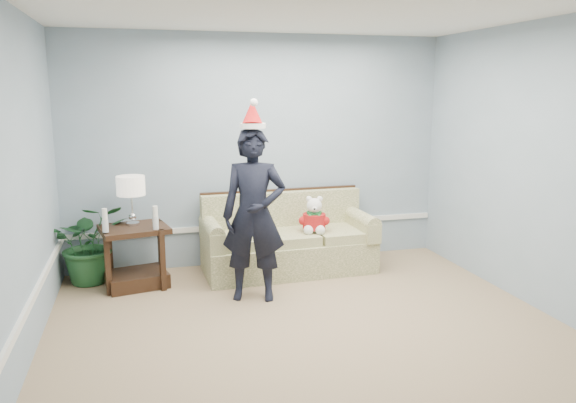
{
  "coord_description": "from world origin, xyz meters",
  "views": [
    {
      "loc": [
        -1.36,
        -3.97,
        2.06
      ],
      "look_at": [
        0.1,
        1.55,
        0.92
      ],
      "focal_mm": 35.0,
      "sensor_mm": 36.0,
      "label": 1
    }
  ],
  "objects_px": {
    "sofa": "(287,243)",
    "teddy_bear": "(314,219)",
    "man": "(254,215)",
    "houseplant": "(90,243)",
    "side_table": "(136,263)",
    "table_lamp": "(131,188)"
  },
  "relations": [
    {
      "from": "houseplant",
      "to": "teddy_bear",
      "type": "height_order",
      "value": "teddy_bear"
    },
    {
      "from": "sofa",
      "to": "side_table",
      "type": "height_order",
      "value": "sofa"
    },
    {
      "from": "sofa",
      "to": "teddy_bear",
      "type": "xyz_separation_m",
      "value": [
        0.27,
        -0.17,
        0.3
      ]
    },
    {
      "from": "man",
      "to": "sofa",
      "type": "bearing_deg",
      "value": 72.09
    },
    {
      "from": "side_table",
      "to": "table_lamp",
      "type": "height_order",
      "value": "table_lamp"
    },
    {
      "from": "man",
      "to": "teddy_bear",
      "type": "bearing_deg",
      "value": 54.03
    },
    {
      "from": "sofa",
      "to": "table_lamp",
      "type": "height_order",
      "value": "table_lamp"
    },
    {
      "from": "side_table",
      "to": "sofa",
      "type": "bearing_deg",
      "value": 4.25
    },
    {
      "from": "side_table",
      "to": "table_lamp",
      "type": "distance_m",
      "value": 0.8
    },
    {
      "from": "table_lamp",
      "to": "side_table",
      "type": "bearing_deg",
      "value": -82.64
    },
    {
      "from": "teddy_bear",
      "to": "houseplant",
      "type": "bearing_deg",
      "value": -170.79
    },
    {
      "from": "sofa",
      "to": "side_table",
      "type": "xyz_separation_m",
      "value": [
        -1.7,
        -0.13,
        -0.07
      ]
    },
    {
      "from": "table_lamp",
      "to": "man",
      "type": "height_order",
      "value": "man"
    },
    {
      "from": "man",
      "to": "side_table",
      "type": "bearing_deg",
      "value": 166.11
    },
    {
      "from": "houseplant",
      "to": "man",
      "type": "bearing_deg",
      "value": -29.9
    },
    {
      "from": "side_table",
      "to": "man",
      "type": "relative_size",
      "value": 0.45
    },
    {
      "from": "man",
      "to": "teddy_bear",
      "type": "xyz_separation_m",
      "value": [
        0.82,
        0.63,
        -0.23
      ]
    },
    {
      "from": "man",
      "to": "houseplant",
      "type": "bearing_deg",
      "value": 166.6
    },
    {
      "from": "sofa",
      "to": "teddy_bear",
      "type": "height_order",
      "value": "sofa"
    },
    {
      "from": "houseplant",
      "to": "teddy_bear",
      "type": "distance_m",
      "value": 2.46
    },
    {
      "from": "houseplant",
      "to": "man",
      "type": "xyz_separation_m",
      "value": [
        1.62,
        -0.93,
        0.42
      ]
    },
    {
      "from": "sofa",
      "to": "houseplant",
      "type": "bearing_deg",
      "value": 174.72
    }
  ]
}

